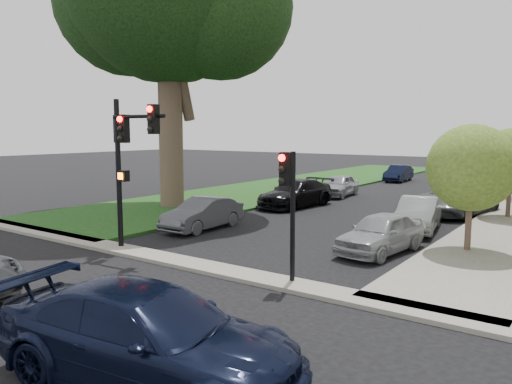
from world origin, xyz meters
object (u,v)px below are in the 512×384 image
Objects in this scene: traffic_signal_secondary at (289,192)px; car_parked_5 at (203,214)px; car_parked_2 at (456,199)px; car_parked_6 at (295,193)px; traffic_signal_main at (126,147)px; small_tree_b at (511,159)px; car_cross_far at (148,336)px; car_parked_1 at (418,214)px; small_tree_a at (471,168)px; car_parked_0 at (381,233)px; car_parked_3 at (487,183)px; car_parked_9 at (399,173)px; car_parked_7 at (339,185)px; car_parked_4 at (495,179)px.

car_parked_5 is at bearing 147.91° from traffic_signal_secondary.
car_parked_2 reaches higher than car_parked_6.
car_parked_5 is at bearing 95.28° from traffic_signal_main.
car_cross_far is at bearing -96.26° from small_tree_b.
small_tree_b is at bearing 53.49° from car_parked_1.
small_tree_a is at bearing -57.95° from car_parked_1.
car_cross_far is 10.58m from car_parked_0.
car_parked_0 is at bearing -9.00° from car_cross_far.
car_cross_far reaches higher than car_parked_3.
small_tree_b is 0.76× the size of car_parked_2.
car_parked_9 is at bearing 114.89° from small_tree_a.
traffic_signal_main is (-9.59, -14.36, 0.74)m from small_tree_b.
car_parked_3 is (-0.17, 8.44, 0.01)m from car_parked_2.
car_parked_1 is 0.82× the size of car_parked_6.
traffic_signal_secondary is 0.90× the size of car_parked_9.
car_parked_3 is at bearing 88.37° from traffic_signal_secondary.
car_parked_2 reaches higher than car_parked_1.
car_parked_5 is (-7.42, -4.95, -0.03)m from car_parked_1.
traffic_signal_secondary is 0.89× the size of car_parked_7.
car_parked_7 is (-0.07, 12.87, 0.03)m from car_parked_5.
traffic_signal_secondary reaches higher than car_parked_5.
traffic_signal_main reaches higher than car_parked_3.
car_parked_0 is 18.06m from car_parked_3.
traffic_signal_main is 0.95× the size of car_cross_far.
car_parked_3 is (0.65, 22.81, -1.71)m from traffic_signal_secondary.
small_tree_b is 9.01m from car_parked_3.
traffic_signal_secondary is at bearing -84.05° from car_parked_3.
car_parked_9 is at bearing 91.20° from traffic_signal_main.
car_parked_4 is 7.54m from car_parked_9.
car_parked_3 reaches higher than car_parked_0.
car_parked_1 is at bearing -71.05° from car_parked_9.
car_parked_5 is (-0.39, 4.25, -2.90)m from traffic_signal_main.
traffic_signal_main is 11.93m from car_parked_1.
car_parked_5 is (-7.66, -10.08, -0.12)m from car_parked_2.
car_cross_far is 1.18× the size of car_parked_3.
car_cross_far reaches higher than car_parked_1.
small_tree_a is 0.84× the size of traffic_signal_main.
car_parked_9 is (-7.77, 23.60, -0.03)m from car_parked_0.
traffic_signal_secondary is at bearing -91.61° from car_parked_0.
car_parked_7 is at bearing 123.38° from car_parked_1.
car_parked_7 is at bearing -135.31° from car_parked_4.
car_parked_2 is at bearing 77.26° from car_parked_1.
traffic_signal_main is 12.14m from car_parked_6.
car_parked_2 is (-2.33, 7.98, -2.11)m from small_tree_a.
car_parked_9 is (-7.62, 19.11, -0.03)m from car_parked_1.
traffic_signal_secondary is (6.45, -0.04, -1.07)m from traffic_signal_main.
car_parked_0 is (-2.42, -1.64, -2.21)m from small_tree_a.
car_parked_1 is at bearing -13.85° from car_parked_6.
car_parked_6 is (-0.02, 7.54, 0.07)m from car_parked_5.
car_parked_1 is at bearing -84.36° from car_parked_2.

